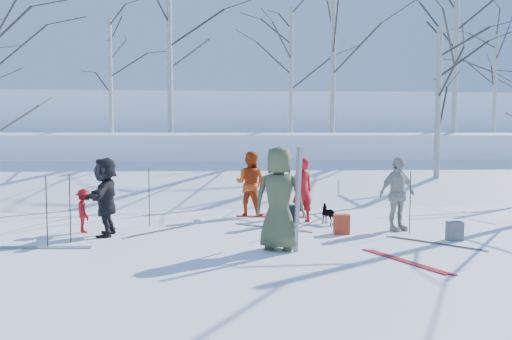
{
  "coord_description": "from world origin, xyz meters",
  "views": [
    {
      "loc": [
        -0.76,
        -9.92,
        2.1
      ],
      "look_at": [
        0.0,
        1.5,
        1.3
      ],
      "focal_mm": 35.0,
      "sensor_mm": 36.0,
      "label": 1
    }
  ],
  "objects": [
    {
      "name": "ground",
      "position": [
        0.0,
        0.0,
        0.0
      ],
      "size": [
        120.0,
        120.0,
        0.0
      ],
      "primitive_type": "plane",
      "color": "white",
      "rests_on": "ground"
    },
    {
      "name": "snow_ramp",
      "position": [
        0.0,
        7.0,
        0.15
      ],
      "size": [
        70.0,
        9.49,
        4.12
      ],
      "primitive_type": "cube",
      "rotation": [
        0.3,
        0.0,
        0.0
      ],
      "color": "white",
      "rests_on": "ground"
    },
    {
      "name": "snow_plateau",
      "position": [
        0.0,
        17.0,
        1.0
      ],
      "size": [
        70.0,
        18.0,
        2.2
      ],
      "primitive_type": "cube",
      "color": "white",
      "rests_on": "ground"
    },
    {
      "name": "far_hill",
      "position": [
        0.0,
        38.0,
        2.0
      ],
      "size": [
        90.0,
        30.0,
        6.0
      ],
      "primitive_type": "cube",
      "color": "white",
      "rests_on": "ground"
    },
    {
      "name": "skier_olive_center",
      "position": [
        0.26,
        -0.93,
        0.95
      ],
      "size": [
        1.08,
        0.89,
        1.9
      ],
      "primitive_type": "imported",
      "rotation": [
        0.0,
        0.0,
        2.78
      ],
      "color": "#434B2D",
      "rests_on": "ground"
    },
    {
      "name": "skier_red_north",
      "position": [
        1.15,
        1.94,
        0.78
      ],
      "size": [
        0.66,
        0.56,
        1.55
      ],
      "primitive_type": "imported",
      "rotation": [
        0.0,
        0.0,
        3.53
      ],
      "color": "#AD1014",
      "rests_on": "ground"
    },
    {
      "name": "skier_redor_behind",
      "position": [
        -0.05,
        3.0,
        0.84
      ],
      "size": [
        1.01,
        0.93,
        1.68
      ],
      "primitive_type": "imported",
      "rotation": [
        0.0,
        0.0,
        2.69
      ],
      "color": "#B63A0E",
      "rests_on": "ground"
    },
    {
      "name": "skier_red_seated",
      "position": [
        -3.76,
        0.97,
        0.48
      ],
      "size": [
        0.57,
        0.7,
        0.95
      ],
      "primitive_type": "imported",
      "rotation": [
        0.0,
        0.0,
        1.99
      ],
      "color": "#AD1014",
      "rests_on": "ground"
    },
    {
      "name": "skier_cream_east",
      "position": [
        3.07,
        0.75,
        0.81
      ],
      "size": [
        1.03,
        0.75,
        1.63
      ],
      "primitive_type": "imported",
      "rotation": [
        0.0,
        0.0,
        0.42
      ],
      "color": "beige",
      "rests_on": "ground"
    },
    {
      "name": "skier_grey_west",
      "position": [
        -3.21,
        0.59,
        0.82
      ],
      "size": [
        0.49,
        1.52,
        1.64
      ],
      "primitive_type": "imported",
      "rotation": [
        0.0,
        0.0,
        4.71
      ],
      "color": "black",
      "rests_on": "ground"
    },
    {
      "name": "dog",
      "position": [
        1.75,
        1.62,
        0.24
      ],
      "size": [
        0.49,
        0.62,
        0.48
      ],
      "primitive_type": "imported",
      "rotation": [
        0.0,
        0.0,
        3.63
      ],
      "color": "black",
      "rests_on": "ground"
    },
    {
      "name": "upright_ski_left",
      "position": [
        0.56,
        -1.17,
        0.95
      ],
      "size": [
        0.08,
        0.16,
        1.9
      ],
      "primitive_type": "cube",
      "rotation": [
        0.07,
        0.0,
        0.08
      ],
      "color": "silver",
      "rests_on": "ground"
    },
    {
      "name": "upright_ski_right",
      "position": [
        0.57,
        -1.2,
        0.95
      ],
      "size": [
        0.14,
        0.23,
        1.89
      ],
      "primitive_type": "cube",
      "rotation": [
        0.1,
        0.0,
        0.34
      ],
      "color": "silver",
      "rests_on": "ground"
    },
    {
      "name": "ski_pair_a",
      "position": [
        3.33,
        -0.63,
        0.01
      ],
      "size": [
        2.1,
        2.1,
        0.02
      ],
      "primitive_type": null,
      "rotation": [
        0.0,
        0.0,
        0.77
      ],
      "color": "silver",
      "rests_on": "ground"
    },
    {
      "name": "ski_pair_b",
      "position": [
        2.25,
        -1.94,
        0.01
      ],
      "size": [
        1.63,
        2.05,
        0.02
      ],
      "primitive_type": null,
      "rotation": [
        0.0,
        0.0,
        0.42
      ],
      "color": "maroon",
      "rests_on": "ground"
    },
    {
      "name": "ski_pair_c",
      "position": [
        -2.13,
        0.97,
        0.01
      ],
      "size": [
        2.09,
        2.1,
        0.02
      ],
      "primitive_type": null,
      "rotation": [
        0.0,
        0.0,
        -0.73
      ],
      "color": "silver",
      "rests_on": "ground"
    },
    {
      "name": "ski_pair_d",
      "position": [
        -4.15,
        -0.51,
        0.01
      ],
      "size": [
        0.41,
        1.92,
        0.02
      ],
      "primitive_type": null,
      "rotation": [
        0.0,
        0.0,
        1.52
      ],
      "color": "silver",
      "rests_on": "ground"
    },
    {
      "name": "ski_pair_e",
      "position": [
        0.52,
        2.71,
        0.01
      ],
      "size": [
        0.9,
        1.97,
        0.02
      ],
      "primitive_type": null,
      "rotation": [
        0.0,
        0.0,
        1.38
      ],
      "color": "maroon",
      "rests_on": "ground"
    },
    {
      "name": "ski_pair_f",
      "position": [
        0.36,
        1.2,
        0.01
      ],
      "size": [
        1.99,
        2.09,
        0.02
      ],
      "primitive_type": null,
      "rotation": [
        0.0,
        0.0,
        0.95
      ],
      "color": "silver",
      "rests_on": "ground"
    },
    {
      "name": "ski_pole_a",
      "position": [
        -2.47,
        1.7,
        0.67
      ],
      "size": [
        0.02,
        0.02,
        1.34
      ],
      "primitive_type": "cylinder",
      "color": "black",
      "rests_on": "ground"
    },
    {
      "name": "ski_pole_b",
      "position": [
        0.65,
        2.3,
        0.67
      ],
      "size": [
        0.02,
        0.02,
        1.34
      ],
      "primitive_type": "cylinder",
      "color": "black",
      "rests_on": "ground"
    },
    {
      "name": "ski_pole_c",
      "position": [
        -4.04,
        -0.47,
        0.67
      ],
      "size": [
        0.02,
        0.02,
        1.34
      ],
      "primitive_type": "cylinder",
      "color": "black",
      "rests_on": "ground"
    },
    {
      "name": "ski_pole_d",
      "position": [
        3.22,
        0.38,
        0.67
      ],
      "size": [
        0.02,
        0.02,
        1.34
      ],
      "primitive_type": "cylinder",
      "color": "black",
      "rests_on": "ground"
    },
    {
      "name": "ski_pole_e",
      "position": [
        -3.74,
        -0.06,
        0.67
      ],
      "size": [
        0.02,
        0.02,
        1.34
      ],
      "primitive_type": "cylinder",
      "color": "black",
      "rests_on": "ground"
    },
    {
      "name": "ski_pole_f",
      "position": [
        3.13,
        0.77,
        0.67
      ],
      "size": [
        0.02,
        0.02,
        1.34
      ],
      "primitive_type": "cylinder",
      "color": "black",
      "rests_on": "ground"
    },
    {
      "name": "backpack_red",
      "position": [
        1.76,
        0.44,
        0.21
      ],
      "size": [
        0.32,
        0.22,
        0.42
      ],
      "primitive_type": "cube",
      "color": "#B0331B",
      "rests_on": "ground"
    },
    {
      "name": "backpack_grey",
      "position": [
        3.86,
        -0.35,
        0.19
      ],
      "size": [
        0.3,
        0.2,
        0.38
      ],
      "primitive_type": "cube",
      "color": "#56595D",
      "rests_on": "ground"
    },
    {
      "name": "backpack_dark",
      "position": [
        0.84,
        2.07,
        0.2
      ],
      "size": [
        0.34,
        0.24,
        0.4
      ],
      "primitive_type": "cube",
      "color": "black",
      "rests_on": "ground"
    },
    {
      "name": "birch_plateau_a",
      "position": [
        3.66,
        10.04,
        5.57
      ],
      "size": [
        5.32,
        5.32,
        6.74
      ],
      "primitive_type": null,
      "color": "silver",
      "rests_on": "snow_plateau"
    },
    {
      "name": "birch_plateau_c",
      "position": [
        9.37,
        11.44,
        6.22
      ],
      "size": [
        6.23,
        6.23,
        8.04
      ],
      "primitive_type": null,
      "color": "silver",
      "rests_on": "snow_plateau"
    },
    {
      "name": "birch_plateau_d",
      "position": [
        2.29,
        12.33,
        4.97
      ],
      "size": [
        4.47,
        4.47,
        5.53
      ],
      "primitive_type": null,
      "color": "silver",
      "rests_on": "snow_plateau"
    },
    {
      "name": "birch_plateau_f",
      "position": [
        -2.75,
        9.29,
        5.65
      ],
      "size": [
        5.43,
        5.43,
        6.9
      ],
      "primitive_type": null,
      "color": "silver",
      "rests_on": "snow_plateau"
    },
    {
      "name": "birch_plateau_g",
      "position": [
        12.95,
        14.58,
        4.76
      ],
      "size": [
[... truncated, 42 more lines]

